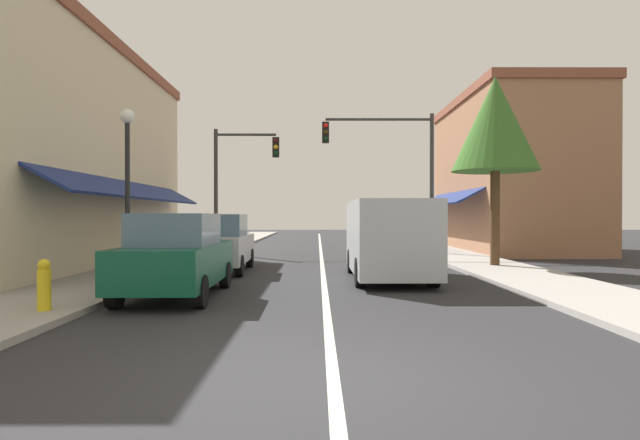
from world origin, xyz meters
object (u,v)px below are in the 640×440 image
traffic_signal_left_corner (237,172)px  parked_car_second_left (219,243)px  traffic_signal_mast_arm (395,159)px  van_in_lane (388,237)px  street_lamp_left_near (127,165)px  tree_right_near (495,125)px  parked_car_nearest_left (177,256)px  fire_hydrant (44,285)px

traffic_signal_left_corner → parked_car_second_left: bearing=-85.0°
traffic_signal_mast_arm → van_in_lane: bearing=-100.1°
traffic_signal_mast_arm → street_lamp_left_near: size_ratio=1.40×
traffic_signal_mast_arm → tree_right_near: tree_right_near is taller
van_in_lane → street_lamp_left_near: bearing=-171.4°
parked_car_nearest_left → fire_hydrant: size_ratio=4.73×
fire_hydrant → tree_right_near: bearing=37.4°
traffic_signal_mast_arm → fire_hydrant: bearing=-120.8°
parked_car_nearest_left → van_in_lane: 5.77m
parked_car_nearest_left → street_lamp_left_near: (-1.80, 2.05, 2.12)m
van_in_lane → traffic_signal_mast_arm: bearing=80.0°
van_in_lane → traffic_signal_left_corner: (-5.59, 9.40, 2.58)m
parked_car_nearest_left → traffic_signal_mast_arm: bearing=60.0°
street_lamp_left_near → parked_car_second_left: bearing=58.7°
van_in_lane → tree_right_near: tree_right_near is taller
traffic_signal_mast_arm → traffic_signal_left_corner: (-7.05, 1.16, -0.44)m
van_in_lane → street_lamp_left_near: (-6.69, -1.00, 1.86)m
parked_car_second_left → van_in_lane: (4.94, -1.88, 0.27)m
street_lamp_left_near → tree_right_near: size_ratio=0.70×
van_in_lane → fire_hydrant: (-6.54, -5.20, -0.60)m
traffic_signal_left_corner → tree_right_near: bearing=-35.0°
van_in_lane → traffic_signal_left_corner: 11.23m
parked_car_nearest_left → van_in_lane: (4.89, 3.05, 0.27)m
parked_car_nearest_left → tree_right_near: size_ratio=0.66×
street_lamp_left_near → tree_right_near: bearing=19.6°
parked_car_second_left → fire_hydrant: size_ratio=4.76×
van_in_lane → parked_car_second_left: bearing=159.3°
van_in_lane → fire_hydrant: van_in_lane is taller
traffic_signal_left_corner → street_lamp_left_near: traffic_signal_left_corner is taller
parked_car_nearest_left → fire_hydrant: parked_car_nearest_left is taller
parked_car_second_left → traffic_signal_left_corner: bearing=93.6°
parked_car_nearest_left → traffic_signal_left_corner: bearing=92.6°
traffic_signal_mast_arm → street_lamp_left_near: bearing=-131.4°
van_in_lane → traffic_signal_mast_arm: traffic_signal_mast_arm is taller
traffic_signal_mast_arm → fire_hydrant: 16.05m
van_in_lane → fire_hydrant: 8.38m
parked_car_nearest_left → fire_hydrant: bearing=-128.1°
traffic_signal_mast_arm → fire_hydrant: traffic_signal_mast_arm is taller
parked_car_second_left → tree_right_near: tree_right_near is taller
parked_car_second_left → fire_hydrant: bearing=-104.1°
tree_right_near → parked_car_nearest_left: bearing=-146.5°
street_lamp_left_near → parked_car_nearest_left: bearing=-48.8°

